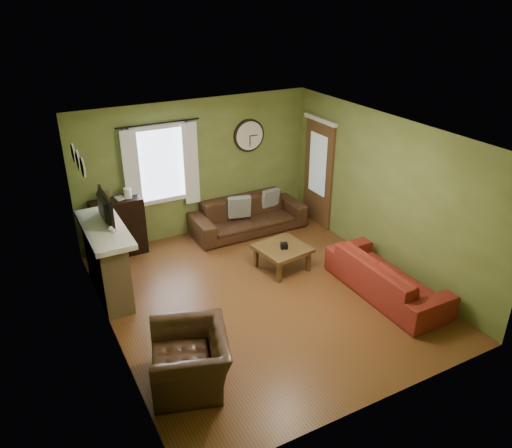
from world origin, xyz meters
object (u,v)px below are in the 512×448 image
bookshelf (119,227)px  coffee_table (282,258)px  sofa_red (387,276)px  armchair (190,359)px  sofa_brown (248,215)px

bookshelf → coffee_table: 2.95m
sofa_red → armchair: armchair is taller
armchair → coffee_table: size_ratio=1.32×
sofa_brown → sofa_red: 3.14m
armchair → sofa_brown: bearing=160.6°
sofa_brown → sofa_red: (0.89, -3.01, -0.01)m
bookshelf → sofa_red: bookshelf is taller
sofa_brown → armchair: 4.24m
coffee_table → bookshelf: bearing=141.6°
sofa_red → armchair: bearing=96.4°
bookshelf → sofa_brown: (2.46, -0.23, -0.20)m
coffee_table → sofa_brown: bearing=84.1°
sofa_red → armchair: size_ratio=2.04×
bookshelf → coffee_table: bearing=-38.4°
sofa_brown → armchair: size_ratio=2.13×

